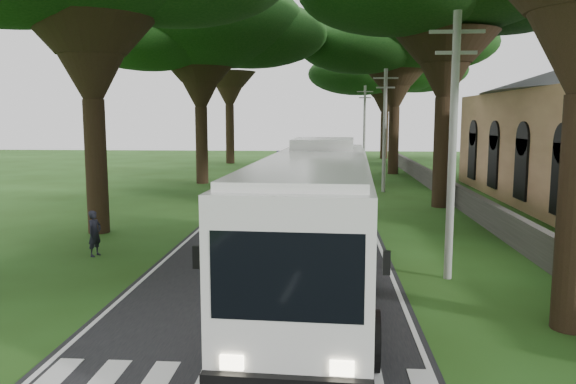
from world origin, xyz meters
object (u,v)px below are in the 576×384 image
Objects in this scene: pole_far at (364,124)px; distant_car_a at (298,165)px; coach_bus at (316,222)px; pedestrian at (95,233)px; pole_mid at (385,128)px; distant_car_b at (283,157)px; pole_near at (453,143)px; distant_car_c at (336,149)px.

pole_far is 10.27m from distant_car_a.
pedestrian is (-7.96, 3.98, -1.28)m from coach_bus.
pole_mid is 2.12× the size of distant_car_a.
pole_mid is at bearing -72.42° from distant_car_b.
distant_car_c is (-2.55, 57.21, -3.53)m from pole_near.
pole_far reaches higher than coach_bus.
distant_car_a is 0.89× the size of distant_car_c.
pole_far is at bearing 90.00° from pole_near.
pole_mid is 20.00m from pole_far.
pole_mid is 24.99m from distant_car_b.
coach_bus is 3.14× the size of distant_car_c.
pole_far reaches higher than distant_car_a.
pedestrian is at bearing 83.48° from distant_car_c.
pole_near is 44.20m from distant_car_b.
pole_mid is at bearing -17.43° from pedestrian.
pole_mid is 21.89m from pedestrian.
distant_car_a is at bearing -130.74° from pole_far.
distant_car_b is at bearing 11.38° from pedestrian.
distant_car_b is (-8.50, 23.23, -3.53)m from pole_mid.
coach_bus is 3.54× the size of distant_car_a.
distant_car_a reaches higher than distant_car_b.
pole_far is 1.88× the size of distant_car_c.
coach_bus is 8.99m from pedestrian.
pedestrian is (-11.98, -18.01, -3.36)m from pole_mid.
distant_car_a is (-6.30, 32.69, -3.51)m from pole_near.
pole_far is at bearing 87.43° from coach_bus.
distant_car_a is 2.30× the size of pedestrian.
distant_car_a is at bearing 84.47° from distant_car_c.
pole_near and pole_far have the same top height.
pole_near reaches higher than distant_car_a.
distant_car_b is 2.28× the size of pedestrian.
coach_bus reaches higher than distant_car_a.
pole_near reaches higher than distant_car_c.
pole_mid reaches higher than distant_car_c.
coach_bus is at bearing -153.67° from pole_near.
pole_far reaches higher than distant_car_b.
pole_near is 2.12× the size of distant_car_a.
pedestrian reaches higher than distant_car_b.
distant_car_c is at bearing 93.92° from pole_mid.
coach_bus is 3.57× the size of distant_car_b.
pole_mid reaches higher than pedestrian.
distant_car_a is (-2.28, 34.68, -1.43)m from coach_bus.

